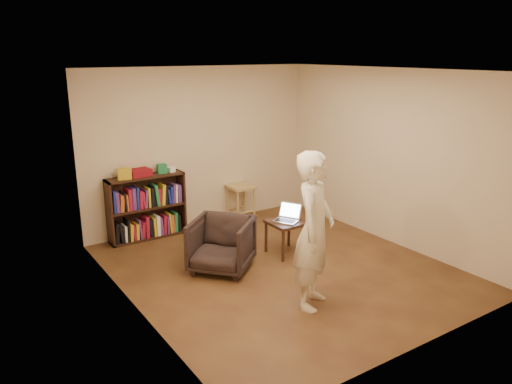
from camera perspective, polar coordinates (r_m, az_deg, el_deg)
floor at (r=6.81m, az=2.78°, el=-8.70°), size 4.50×4.50×0.00m
ceiling at (r=6.20m, az=3.11°, el=13.72°), size 4.50×4.50×0.00m
wall_back at (r=8.26m, az=-6.40°, el=5.09°), size 4.00×0.00×4.00m
wall_left at (r=5.47m, az=-14.17°, el=-0.86°), size 0.00×4.50×4.50m
wall_right at (r=7.71m, az=15.01°, el=3.88°), size 0.00×4.50×4.50m
bookshelf at (r=7.92m, az=-12.38°, el=-2.09°), size 1.20×0.30×1.00m
box_yellow at (r=7.61m, az=-14.80°, el=2.04°), size 0.23×0.19×0.16m
red_cloth at (r=7.74m, az=-13.20°, el=2.17°), size 0.35×0.27×0.11m
box_green at (r=7.87m, az=-10.70°, el=2.65°), size 0.16×0.16×0.14m
box_white at (r=7.91m, az=-9.67°, el=2.54°), size 0.11×0.11×0.08m
stool at (r=8.57m, az=-1.73°, el=-0.01°), size 0.42×0.42×0.61m
armchair at (r=6.65m, az=-3.98°, el=-6.02°), size 1.08×1.08×0.71m
side_table at (r=7.15m, az=3.49°, el=-3.97°), size 0.48×0.48×0.49m
laptop at (r=7.14m, az=3.61°, el=-2.83°), size 0.44×0.44×0.24m
person at (r=5.59m, az=6.66°, el=-4.42°), size 0.79×0.74×1.80m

